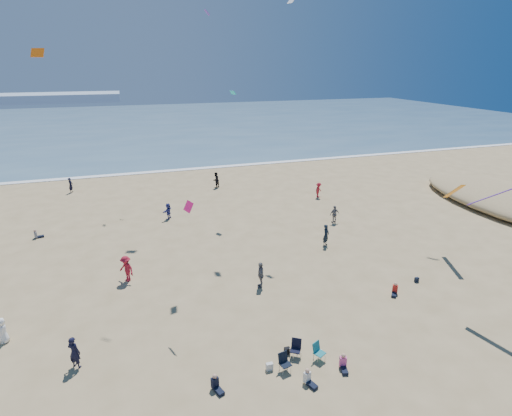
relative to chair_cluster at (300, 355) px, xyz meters
name	(u,v)px	position (x,y,z in m)	size (l,w,h in m)	color
ocean	(143,124)	(-2.85, 91.77, -0.47)	(220.00, 100.00, 0.06)	#476B84
surf_line	(163,171)	(-2.85, 41.77, -0.46)	(220.00, 1.20, 0.08)	white
standing_flyers	(225,236)	(-0.23, 15.04, 0.39)	(29.02, 43.82, 1.94)	#A91825
seated_group	(239,313)	(-1.99, 4.63, -0.08)	(25.60, 23.88, 0.84)	silver
chair_cluster	(300,355)	(0.00, 0.00, 0.00)	(2.76, 1.57, 1.00)	black
white_tote	(270,367)	(-1.68, 0.02, -0.30)	(0.35, 0.20, 0.40)	silver
black_backpack	(287,351)	(-0.38, 0.84, -0.31)	(0.30, 0.22, 0.38)	black
navy_bag	(417,280)	(11.22, 4.90, -0.33)	(0.28, 0.18, 0.34)	black
kites_aloft	(354,80)	(6.64, 7.90, 13.12)	(45.58, 45.38, 25.01)	#17B7C6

